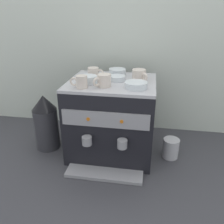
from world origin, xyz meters
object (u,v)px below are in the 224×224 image
object	(u,v)px
ceramic_bowl_3	(88,80)
coffee_grinder	(46,122)
ceramic_cup_0	(81,82)
ceramic_cup_3	(104,81)
ceramic_bowl_0	(136,85)
ceramic_bowl_1	(117,78)
milk_pitcher	(171,148)
ceramic_bowl_2	(117,72)
ceramic_cup_1	(139,75)
espresso_machine	(112,118)
ceramic_cup_2	(94,73)

from	to	relation	value
ceramic_bowl_3	coffee_grinder	world-z (taller)	ceramic_bowl_3
ceramic_cup_0	ceramic_cup_3	distance (m)	0.13
ceramic_bowl_0	ceramic_bowl_1	bearing A→B (deg)	134.22
ceramic_bowl_1	coffee_grinder	xyz separation A→B (m)	(-0.48, -0.05, -0.31)
ceramic_cup_0	milk_pitcher	world-z (taller)	ceramic_cup_0
ceramic_bowl_2	ceramic_bowl_3	bearing A→B (deg)	-126.95
ceramic_bowl_2	ceramic_bowl_3	world-z (taller)	same
ceramic_cup_0	ceramic_bowl_3	bearing A→B (deg)	82.96
ceramic_cup_1	ceramic_cup_3	distance (m)	0.25
espresso_machine	ceramic_cup_2	bearing A→B (deg)	157.69
ceramic_bowl_2	ceramic_bowl_3	xyz separation A→B (m)	(-0.15, -0.20, -0.00)
ceramic_bowl_1	ceramic_bowl_3	bearing A→B (deg)	-154.65
ceramic_cup_0	ceramic_bowl_2	size ratio (longest dim) A/B	0.91
espresso_machine	coffee_grinder	world-z (taller)	espresso_machine
ceramic_bowl_0	milk_pitcher	world-z (taller)	ceramic_bowl_0
ceramic_cup_1	coffee_grinder	world-z (taller)	ceramic_cup_1
espresso_machine	milk_pitcher	world-z (taller)	espresso_machine
ceramic_cup_1	ceramic_cup_3	xyz separation A→B (m)	(-0.19, -0.16, 0.00)
ceramic_bowl_1	milk_pitcher	world-z (taller)	ceramic_bowl_1
espresso_machine	ceramic_cup_3	bearing A→B (deg)	-103.52
ceramic_bowl_2	milk_pitcher	size ratio (longest dim) A/B	0.84
ceramic_cup_2	coffee_grinder	distance (m)	0.47
ceramic_cup_2	ceramic_bowl_3	world-z (taller)	ceramic_cup_2
ceramic_bowl_1	ceramic_bowl_3	world-z (taller)	ceramic_bowl_3
ceramic_cup_2	ceramic_bowl_2	world-z (taller)	ceramic_cup_2
ceramic_bowl_0	ceramic_bowl_3	world-z (taller)	ceramic_bowl_3
ceramic_cup_0	coffee_grinder	bearing A→B (deg)	157.63
ceramic_cup_1	coffee_grinder	bearing A→B (deg)	-172.81
espresso_machine	ceramic_bowl_3	xyz separation A→B (m)	(-0.13, -0.06, 0.27)
espresso_machine	ceramic_bowl_0	size ratio (longest dim) A/B	4.48
ceramic_cup_3	ceramic_bowl_2	bearing A→B (deg)	80.73
coffee_grinder	ceramic_cup_1	bearing A→B (deg)	7.19
ceramic_bowl_0	ceramic_bowl_1	world-z (taller)	ceramic_bowl_0
ceramic_bowl_2	espresso_machine	bearing A→B (deg)	-95.62
ceramic_bowl_2	coffee_grinder	bearing A→B (deg)	-159.94
ceramic_cup_0	ceramic_bowl_3	distance (m)	0.10
ceramic_cup_0	coffee_grinder	xyz separation A→B (m)	(-0.30, 0.12, -0.33)
ceramic_cup_1	ceramic_cup_0	bearing A→B (deg)	-146.87
ceramic_bowl_3	milk_pitcher	size ratio (longest dim) A/B	0.83
ceramic_bowl_1	milk_pitcher	bearing A→B (deg)	-5.38
ceramic_bowl_0	ceramic_bowl_2	world-z (taller)	ceramic_bowl_2
ceramic_cup_1	ceramic_cup_3	bearing A→B (deg)	-140.36
ceramic_bowl_1	coffee_grinder	world-z (taller)	ceramic_bowl_1
ceramic_cup_0	ceramic_bowl_0	distance (m)	0.30
ceramic_cup_2	ceramic_cup_3	xyz separation A→B (m)	(0.10, -0.16, 0.00)
ceramic_cup_1	ceramic_bowl_3	xyz separation A→B (m)	(-0.30, -0.10, -0.01)
ceramic_cup_3	ceramic_bowl_2	distance (m)	0.25
ceramic_bowl_1	milk_pitcher	distance (m)	0.57
ceramic_bowl_0	ceramic_bowl_3	size ratio (longest dim) A/B	1.17
ceramic_cup_2	ceramic_bowl_3	xyz separation A→B (m)	(-0.01, -0.11, -0.01)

